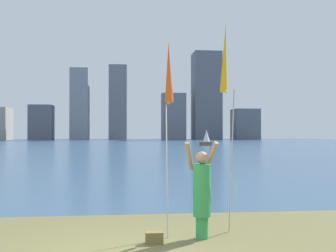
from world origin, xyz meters
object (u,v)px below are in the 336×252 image
object	(u,v)px
bag	(154,238)
kite_flag_right	(225,63)
sailboat_2	(206,138)
kite_flag_left	(169,77)
person	(202,191)

from	to	relation	value
bag	kite_flag_right	bearing A→B (deg)	33.06
sailboat_2	kite_flag_right	bearing A→B (deg)	-101.10
kite_flag_left	sailboat_2	size ratio (longest dim) A/B	1.06
bag	sailboat_2	xyz separation A→B (m)	(11.82, 53.33, 1.06)
person	sailboat_2	bearing A→B (deg)	76.41
kite_flag_left	kite_flag_right	size ratio (longest dim) A/B	0.87
kite_flag_left	person	bearing A→B (deg)	7.30
kite_flag_right	sailboat_2	bearing A→B (deg)	78.90
person	kite_flag_right	xyz separation A→B (m)	(0.64, 0.74, 2.55)
bag	sailboat_2	bearing A→B (deg)	77.50
person	kite_flag_right	bearing A→B (deg)	47.41
kite_flag_left	kite_flag_right	distance (m)	1.57
kite_flag_left	bag	size ratio (longest dim) A/B	11.64
bag	sailboat_2	distance (m)	54.64
person	bag	distance (m)	1.24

